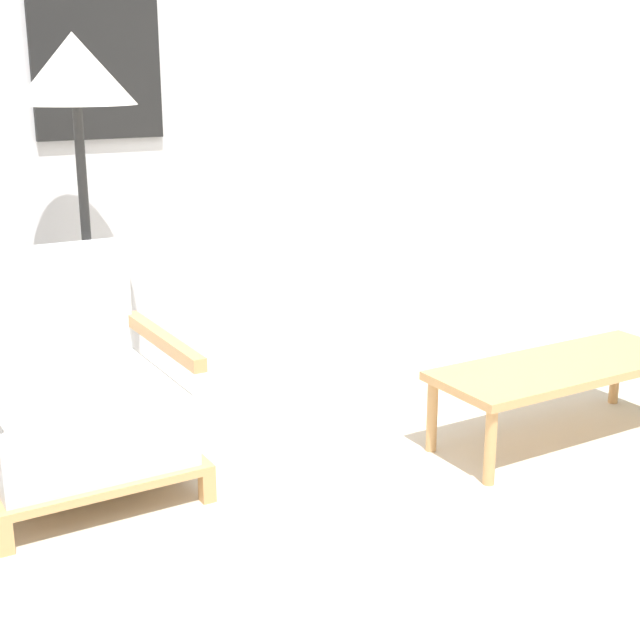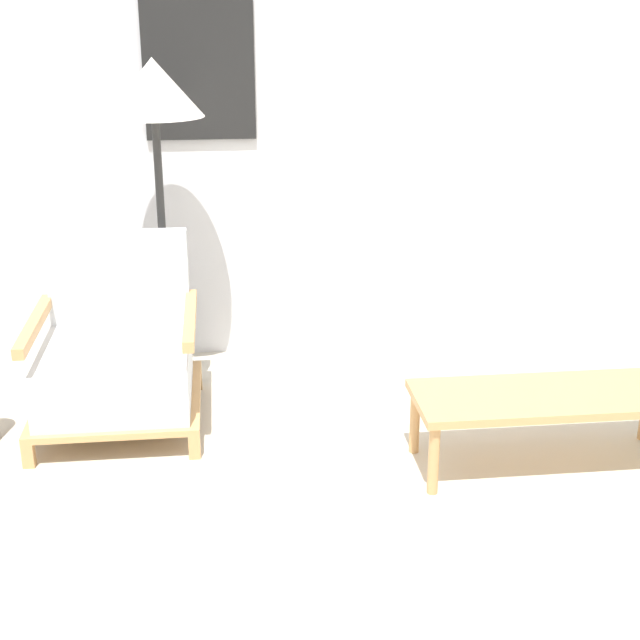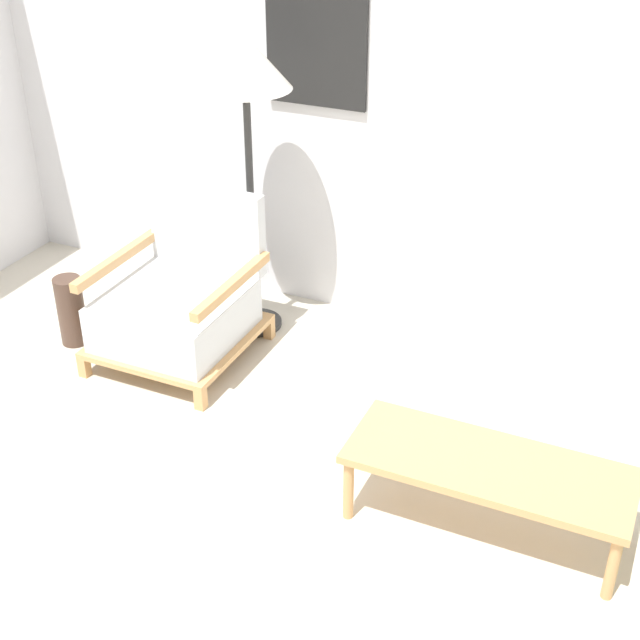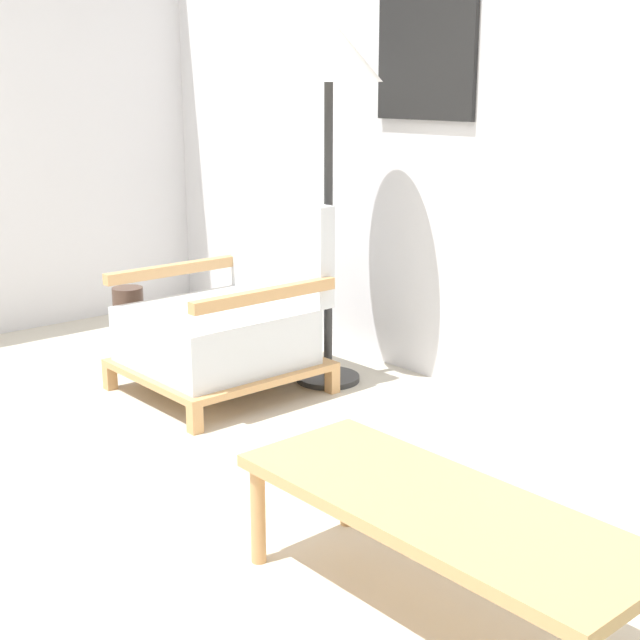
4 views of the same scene
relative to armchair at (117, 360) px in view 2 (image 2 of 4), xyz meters
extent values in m
plane|color=beige|center=(0.79, -1.33, -0.31)|extent=(14.00, 14.00, 0.00)
cube|color=silver|center=(0.79, 0.85, 1.04)|extent=(8.00, 0.06, 2.70)
cube|color=black|center=(0.42, 0.80, 1.24)|extent=(0.56, 0.02, 0.72)
cube|color=tan|center=(-0.35, -0.41, -0.25)|extent=(0.05, 0.05, 0.11)
cube|color=tan|center=(0.35, -0.41, -0.25)|extent=(0.05, 0.05, 0.11)
cube|color=tan|center=(-0.35, 0.33, -0.25)|extent=(0.05, 0.05, 0.11)
cube|color=tan|center=(0.35, 0.33, -0.25)|extent=(0.05, 0.05, 0.11)
cube|color=tan|center=(0.00, -0.04, -0.18)|extent=(0.75, 0.78, 0.03)
cube|color=silver|center=(0.00, -0.06, -0.04)|extent=(0.67, 0.68, 0.25)
cube|color=silver|center=(0.00, 0.31, 0.31)|extent=(0.67, 0.08, 0.45)
cube|color=tan|center=(-0.34, -0.04, 0.20)|extent=(0.05, 0.72, 0.05)
cube|color=tan|center=(0.34, -0.04, 0.20)|extent=(0.05, 0.72, 0.05)
cylinder|color=#2D2D2D|center=(0.21, 0.42, -0.29)|extent=(0.30, 0.30, 0.03)
cylinder|color=#2D2D2D|center=(0.21, 0.42, 0.38)|extent=(0.04, 0.04, 1.33)
cone|color=silver|center=(0.21, 0.42, 1.18)|extent=(0.47, 0.47, 0.27)
cube|color=tan|center=(1.83, -0.64, 0.01)|extent=(1.13, 0.43, 0.04)
cylinder|color=tan|center=(1.30, -0.81, -0.16)|extent=(0.04, 0.04, 0.30)
cylinder|color=tan|center=(1.30, -0.46, -0.16)|extent=(0.04, 0.04, 0.30)
camera|label=1|loc=(-0.77, -3.09, 1.19)|focal=50.00mm
camera|label=2|loc=(0.49, -3.88, 1.57)|focal=50.00mm
camera|label=3|loc=(2.35, -3.41, 2.28)|focal=50.00mm
camera|label=4|loc=(3.17, -2.20, 1.04)|focal=50.00mm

